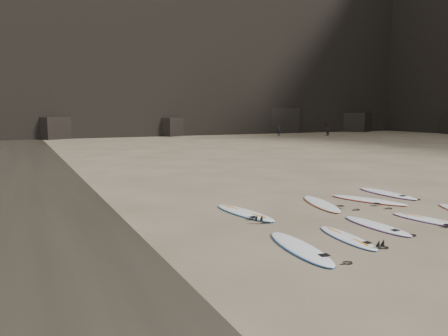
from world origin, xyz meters
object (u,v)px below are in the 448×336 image
object	(u,v)px
surfboard_3	(431,220)
surfboard_8	(387,193)
surfboard_0	(300,247)
surfboard_7	(368,200)
person_b	(326,129)
surfboard_5	(245,212)
person_a	(279,130)
surfboard_6	(321,203)
surfboard_2	(376,225)
surfboard_1	(347,237)

from	to	relation	value
surfboard_3	surfboard_8	bearing A→B (deg)	48.04
surfboard_0	surfboard_7	world-z (taller)	same
surfboard_0	person_b	bearing A→B (deg)	57.39
surfboard_5	person_b	xyz separation A→B (m)	(30.21, 33.77, 0.83)
surfboard_0	surfboard_3	xyz separation A→B (m)	(4.93, 0.48, -0.01)
person_a	surfboard_5	bearing A→B (deg)	-57.05
surfboard_0	surfboard_6	bearing A→B (deg)	53.32
surfboard_5	surfboard_6	bearing A→B (deg)	-8.44
surfboard_2	surfboard_7	bearing A→B (deg)	49.43
surfboard_2	person_b	distance (m)	45.94
surfboard_0	person_a	xyz separation A→B (m)	(24.70, 39.37, 0.74)
surfboard_3	person_a	size ratio (longest dim) A/B	1.49
surfboard_3	person_a	xyz separation A→B (m)	(19.77, 38.89, 0.75)
surfboard_5	person_a	xyz separation A→B (m)	(24.19, 35.73, 0.74)
surfboard_3	surfboard_8	xyz separation A→B (m)	(2.02, 3.62, 0.01)
surfboard_3	surfboard_8	world-z (taller)	surfboard_8
surfboard_0	surfboard_7	size ratio (longest dim) A/B	1.00
surfboard_0	surfboard_8	distance (m)	8.07
surfboard_3	surfboard_8	distance (m)	4.14
surfboard_6	person_a	world-z (taller)	person_a
surfboard_6	person_a	bearing A→B (deg)	74.77
surfboard_7	surfboard_3	bearing A→B (deg)	-122.04
surfboard_3	person_a	bearing A→B (deg)	50.27
surfboard_2	surfboard_8	bearing A→B (deg)	40.77
person_a	surfboard_2	bearing A→B (deg)	-52.19
person_b	surfboard_1	bearing A→B (deg)	25.67
surfboard_3	surfboard_6	world-z (taller)	surfboard_6
surfboard_0	person_b	distance (m)	48.41
surfboard_0	surfboard_2	xyz separation A→B (m)	(3.07, 0.73, -0.01)
surfboard_0	surfboard_8	bearing A→B (deg)	37.29
surfboard_7	person_a	bearing A→B (deg)	38.40
surfboard_3	surfboard_0	bearing A→B (deg)	172.76
surfboard_0	surfboard_3	world-z (taller)	surfboard_0
person_b	surfboard_6	bearing A→B (deg)	24.82
surfboard_3	person_b	xyz separation A→B (m)	(25.78, 36.93, 0.84)
surfboard_1	surfboard_8	world-z (taller)	surfboard_8
surfboard_8	surfboard_5	bearing A→B (deg)	-176.97
surfboard_3	surfboard_8	size ratio (longest dim) A/B	0.85
surfboard_0	surfboard_8	world-z (taller)	same
surfboard_2	surfboard_5	distance (m)	3.88
surfboard_2	surfboard_6	distance (m)	2.99
surfboard_6	surfboard_7	bearing A→B (deg)	8.56
surfboard_7	person_b	bearing A→B (deg)	29.95
surfboard_1	surfboard_2	size ratio (longest dim) A/B	0.94
surfboard_1	surfboard_8	size ratio (longest dim) A/B	0.81
surfboard_8	person_a	xyz separation A→B (m)	(17.75, 35.27, 0.74)
surfboard_8	person_b	distance (m)	40.92
surfboard_7	surfboard_8	xyz separation A→B (m)	(1.56, 0.64, 0.00)
person_a	surfboard_7	bearing A→B (deg)	-51.21
surfboard_1	surfboard_3	size ratio (longest dim) A/B	0.95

